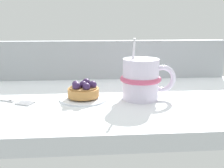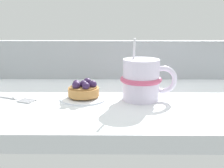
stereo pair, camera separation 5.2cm
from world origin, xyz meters
TOP-DOWN VIEW (x-y plane):
  - ground_plane at (0.00, 0.00)cm, footprint 78.15×42.12cm
  - window_rail_back at (0.00, 19.50)cm, footprint 76.59×3.12cm
  - dessert_plate at (-3.16, -1.97)cm, footprint 10.33×10.33cm
  - raspberry_tart at (-3.14, -1.98)cm, footprint 6.79×6.79cm
  - coffee_mug at (9.62, -2.25)cm, footprint 12.36×8.99cm
  - dessert_fork at (-21.08, -1.38)cm, footprint 15.95×8.15cm

SIDE VIEW (x-z plane):
  - ground_plane at x=0.00cm, z-range -3.22..0.00cm
  - dessert_fork at x=-21.08cm, z-range 0.00..0.60cm
  - dessert_plate at x=-3.16cm, z-range -0.02..0.73cm
  - raspberry_tart at x=-3.14cm, z-range 0.38..3.96cm
  - coffee_mug at x=9.62cm, z-range -2.19..11.16cm
  - window_rail_back at x=0.00cm, z-range 0.00..11.09cm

